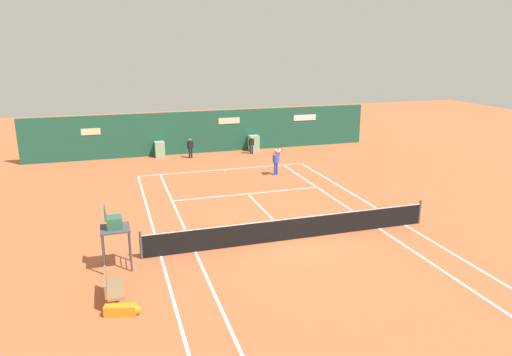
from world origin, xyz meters
TOP-DOWN VIEW (x-y plane):
  - ground_plane at (-0.00, 0.58)m, footprint 80.00×80.00m
  - tennis_net at (0.00, 0.00)m, footprint 12.10×0.10m
  - sponsor_back_wall at (0.02, 16.97)m, footprint 25.00×1.02m
  - umpire_chair at (-6.86, -0.48)m, footprint 1.00×1.00m
  - player_bench at (-7.09, -2.79)m, footprint 0.54×1.48m
  - equipment_bag at (-6.79, -3.73)m, footprint 1.07×0.53m
  - player_on_baseline at (2.72, 9.54)m, footprint 0.48×0.80m
  - ball_kid_centre_post at (-1.46, 15.50)m, footprint 0.45×0.22m
  - ball_kid_left_post at (2.97, 15.50)m, footprint 0.42×0.21m
  - tennis_ball_near_service_line at (-0.28, 1.62)m, footprint 0.07×0.07m
  - tennis_ball_by_sideline at (4.55, 2.89)m, footprint 0.07×0.07m

SIDE VIEW (x-z plane):
  - ground_plane at x=0.00m, z-range 0.00..0.01m
  - tennis_ball_near_service_line at x=-0.28m, z-range 0.00..0.07m
  - tennis_ball_by_sideline at x=4.55m, z-range 0.00..0.07m
  - equipment_bag at x=-6.79m, z-range 0.00..0.32m
  - player_bench at x=-7.09m, z-range 0.07..0.95m
  - tennis_net at x=0.00m, z-range -0.02..1.05m
  - ball_kid_left_post at x=2.97m, z-range 0.10..1.38m
  - ball_kid_centre_post at x=-1.46m, z-range 0.10..1.48m
  - player_on_baseline at x=2.72m, z-range 0.05..1.84m
  - sponsor_back_wall at x=0.02m, z-range -0.05..2.98m
  - umpire_chair at x=-6.86m, z-range 0.38..2.70m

